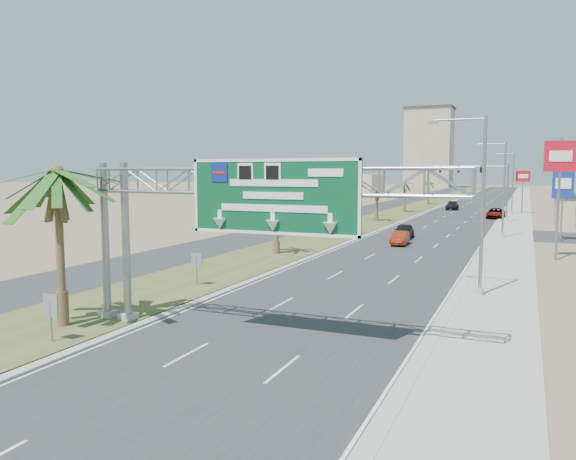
% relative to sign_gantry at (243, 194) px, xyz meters
% --- Properties ---
extents(ground, '(600.00, 600.00, 0.00)m').
position_rel_sign_gantry_xyz_m(ground, '(1.06, -9.93, -6.06)').
color(ground, '#8C7A59').
rests_on(ground, ground).
extents(road, '(12.00, 300.00, 0.02)m').
position_rel_sign_gantry_xyz_m(road, '(1.06, 100.07, -6.05)').
color(road, '#28282B').
rests_on(road, ground).
extents(sidewalk_right, '(4.00, 300.00, 0.10)m').
position_rel_sign_gantry_xyz_m(sidewalk_right, '(9.56, 100.07, -6.01)').
color(sidewalk_right, '#9E9B93').
rests_on(sidewalk_right, ground).
extents(median_grass, '(7.00, 300.00, 0.12)m').
position_rel_sign_gantry_xyz_m(median_grass, '(-8.94, 100.07, -6.00)').
color(median_grass, '#414C21').
rests_on(median_grass, ground).
extents(opposing_road, '(8.00, 300.00, 0.02)m').
position_rel_sign_gantry_xyz_m(opposing_road, '(-15.94, 100.07, -6.05)').
color(opposing_road, '#28282B').
rests_on(opposing_road, ground).
extents(sign_gantry, '(16.75, 1.24, 7.50)m').
position_rel_sign_gantry_xyz_m(sign_gantry, '(0.00, 0.00, 0.00)').
color(sign_gantry, gray).
rests_on(sign_gantry, ground).
extents(palm_near, '(5.70, 5.70, 8.35)m').
position_rel_sign_gantry_xyz_m(palm_near, '(-8.14, -1.93, 0.87)').
color(palm_near, brown).
rests_on(palm_near, ground).
extents(palm_row_b, '(3.99, 3.99, 5.95)m').
position_rel_sign_gantry_xyz_m(palm_row_b, '(-8.44, 22.07, -1.16)').
color(palm_row_b, brown).
rests_on(palm_row_b, ground).
extents(palm_row_c, '(3.99, 3.99, 6.75)m').
position_rel_sign_gantry_xyz_m(palm_row_c, '(-8.44, 38.07, -0.39)').
color(palm_row_c, brown).
rests_on(palm_row_c, ground).
extents(palm_row_d, '(3.99, 3.99, 5.45)m').
position_rel_sign_gantry_xyz_m(palm_row_d, '(-8.44, 56.07, -1.64)').
color(palm_row_d, brown).
rests_on(palm_row_d, ground).
extents(palm_row_e, '(3.99, 3.99, 6.15)m').
position_rel_sign_gantry_xyz_m(palm_row_e, '(-8.44, 75.07, -0.97)').
color(palm_row_e, brown).
rests_on(palm_row_e, ground).
extents(palm_row_f, '(3.99, 3.99, 5.75)m').
position_rel_sign_gantry_xyz_m(palm_row_f, '(-8.44, 100.07, -1.35)').
color(palm_row_f, brown).
rests_on(palm_row_f, ground).
extents(streetlight_near, '(3.27, 0.44, 10.00)m').
position_rel_sign_gantry_xyz_m(streetlight_near, '(8.36, 12.07, -1.36)').
color(streetlight_near, gray).
rests_on(streetlight_near, ground).
extents(streetlight_mid, '(3.27, 0.44, 10.00)m').
position_rel_sign_gantry_xyz_m(streetlight_mid, '(8.36, 42.07, -1.36)').
color(streetlight_mid, gray).
rests_on(streetlight_mid, ground).
extents(streetlight_far, '(3.27, 0.44, 10.00)m').
position_rel_sign_gantry_xyz_m(streetlight_far, '(8.36, 78.07, -1.36)').
color(streetlight_far, gray).
rests_on(streetlight_far, ground).
extents(signal_mast, '(10.28, 0.71, 8.00)m').
position_rel_sign_gantry_xyz_m(signal_mast, '(6.23, 62.05, -1.21)').
color(signal_mast, gray).
rests_on(signal_mast, ground).
extents(median_signback_a, '(0.75, 0.08, 2.08)m').
position_rel_sign_gantry_xyz_m(median_signback_a, '(-6.74, -3.93, -4.61)').
color(median_signback_a, gray).
rests_on(median_signback_a, ground).
extents(median_signback_b, '(0.75, 0.08, 2.08)m').
position_rel_sign_gantry_xyz_m(median_signback_b, '(-7.44, 8.07, -4.61)').
color(median_signback_b, gray).
rests_on(median_signback_b, ground).
extents(tower_distant, '(20.00, 16.00, 35.00)m').
position_rel_sign_gantry_xyz_m(tower_distant, '(-30.94, 240.07, 11.44)').
color(tower_distant, gray).
rests_on(tower_distant, ground).
extents(building_distant_left, '(24.00, 14.00, 6.00)m').
position_rel_sign_gantry_xyz_m(building_distant_left, '(-43.94, 150.07, -3.06)').
color(building_distant_left, tan).
rests_on(building_distant_left, ground).
extents(car_left_lane, '(2.09, 4.63, 1.54)m').
position_rel_sign_gantry_xyz_m(car_left_lane, '(-0.94, 37.83, -5.29)').
color(car_left_lane, black).
rests_on(car_left_lane, ground).
extents(car_mid_lane, '(1.59, 3.99, 1.29)m').
position_rel_sign_gantry_xyz_m(car_mid_lane, '(-0.21, 32.55, -5.41)').
color(car_mid_lane, maroon).
rests_on(car_mid_lane, ground).
extents(car_right_lane, '(2.54, 5.39, 1.49)m').
position_rel_sign_gantry_xyz_m(car_right_lane, '(6.56, 68.57, -5.31)').
color(car_right_lane, gray).
rests_on(car_right_lane, ground).
extents(car_far, '(2.35, 5.31, 1.52)m').
position_rel_sign_gantry_xyz_m(car_far, '(-1.76, 85.62, -5.30)').
color(car_far, black).
rests_on(car_far, ground).
extents(pole_sign_red_near, '(2.40, 0.87, 9.58)m').
position_rel_sign_gantry_xyz_m(pole_sign_red_near, '(13.07, 28.12, 1.52)').
color(pole_sign_red_near, gray).
rests_on(pole_sign_red_near, ground).
extents(pole_sign_blue, '(2.01, 0.45, 7.52)m').
position_rel_sign_gantry_xyz_m(pole_sign_blue, '(14.06, 41.70, -0.53)').
color(pole_sign_blue, gray).
rests_on(pole_sign_blue, ground).
extents(pole_sign_red_far, '(2.22, 0.66, 7.33)m').
position_rel_sign_gantry_xyz_m(pole_sign_red_far, '(10.06, 79.98, -0.32)').
color(pole_sign_red_far, gray).
rests_on(pole_sign_red_far, ground).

